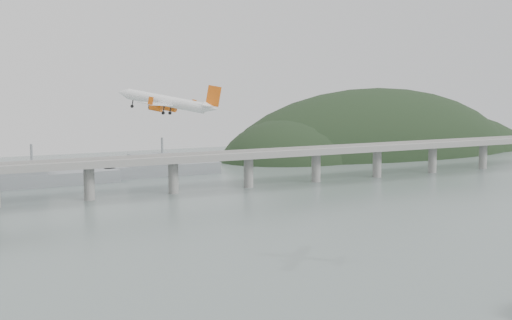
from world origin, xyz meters
TOP-DOWN VIEW (x-y plane):
  - ground at (0.00, 0.00)m, footprint 900.00×900.00m
  - bridge at (-1.15, 200.00)m, footprint 800.00×22.00m
  - headland at (285.18, 331.75)m, footprint 365.00×155.00m
  - airliner at (-32.90, 62.58)m, footprint 33.73×34.29m

SIDE VIEW (x-z plane):
  - headland at x=285.18m, z-range -97.34..58.66m
  - ground at x=0.00m, z-range 0.00..0.00m
  - bridge at x=-1.15m, z-range 5.70..29.60m
  - airliner at x=-32.90m, z-range 53.09..64.44m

